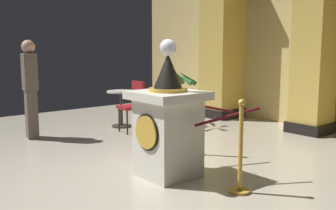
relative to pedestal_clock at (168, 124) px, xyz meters
The scene contains 12 objects.
ground_plane 0.83m from the pedestal_clock, 122.36° to the right, with size 10.81×10.81×0.00m, color #B2A893.
back_wall 4.35m from the pedestal_clock, 93.69° to the left, with size 10.81×0.16×3.70m, color tan.
pedestal_clock is the anchor object (origin of this frame).
stanchion_near 1.03m from the pedestal_clock, 14.84° to the left, with size 0.24×0.24×1.05m.
stanchion_far 1.14m from the pedestal_clock, 117.07° to the left, with size 0.24×0.24×1.00m.
velvet_rope 0.67m from the pedestal_clock, 69.64° to the left, with size 1.13×1.11×0.22m.
column_left 4.66m from the pedestal_clock, 124.67° to the left, with size 0.89×0.89×3.55m.
column_centre_rear 3.89m from the pedestal_clock, 94.14° to the left, with size 0.74×0.74×3.55m.
potted_palm_left 3.23m from the pedestal_clock, 137.22° to the left, with size 0.88×0.78×1.16m.
bystander_guest 3.21m from the pedestal_clock, behind, with size 0.39×0.28×1.73m.
cafe_table 3.26m from the pedestal_clock, 157.23° to the left, with size 0.57×0.57×0.73m.
cafe_chair_red 2.72m from the pedestal_clock, 154.13° to the left, with size 0.43×0.43×0.96m.
Camera 1 is at (4.06, -2.70, 1.63)m, focal length 43.20 mm.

